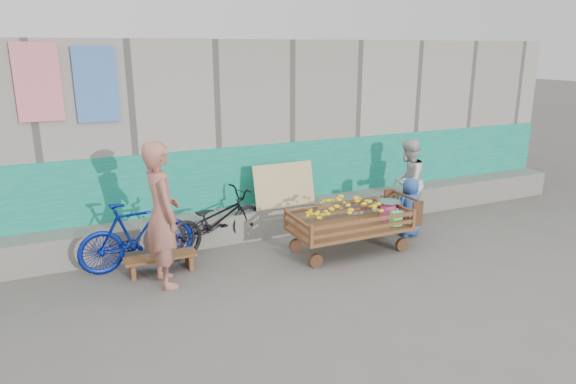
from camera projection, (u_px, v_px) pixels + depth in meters
name	position (u px, v px, depth m)	size (l,w,h in m)	color
ground	(337.00, 295.00, 6.18)	(80.00, 80.00, 0.00)	#56554E
building_wall	(228.00, 128.00, 9.32)	(12.00, 3.50, 3.00)	gray
banana_cart	(348.00, 216.00, 7.37)	(1.87, 0.85, 0.80)	brown
bench	(161.00, 260.00, 6.78)	(0.94, 0.28, 0.23)	brown
vendor_man	(162.00, 215.00, 6.25)	(0.67, 0.44, 1.82)	#995C4D
woman	(408.00, 181.00, 8.61)	(0.69, 0.54, 1.43)	beige
child	(410.00, 207.00, 8.04)	(0.46, 0.30, 0.94)	#284D92
bicycle_dark	(216.00, 221.00, 7.50)	(0.58, 1.66, 0.87)	black
bicycle_blue	(137.00, 235.00, 6.86)	(0.44, 1.56, 0.93)	navy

